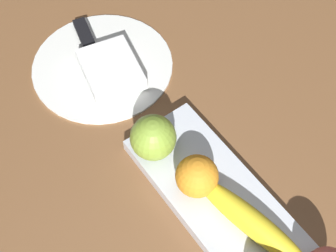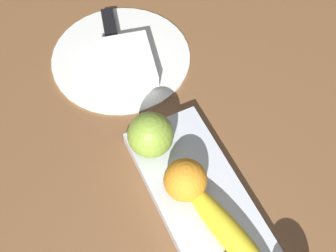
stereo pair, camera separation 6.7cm
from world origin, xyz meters
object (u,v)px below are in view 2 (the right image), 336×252
banana (230,234)px  dinner_plate (121,56)px  folded_napkin (127,62)px  knife (111,33)px  apple (151,135)px  orange_center (185,180)px

banana → dinner_plate: bearing=-10.9°
folded_napkin → knife: bearing=178.4°
dinner_plate → knife: 0.06m
apple → banana: apple is taller
banana → dinner_plate: 0.39m
apple → orange_center: bearing=9.6°
apple → knife: apple is taller
orange_center → apple: bearing=-170.4°
dinner_plate → orange_center: bearing=-3.3°
apple → folded_napkin: bearing=169.8°
banana → folded_napkin: size_ratio=1.65×
orange_center → folded_napkin: 0.27m
orange_center → knife: size_ratio=0.35×
banana → orange_center: 0.10m
apple → banana: 0.19m
apple → knife: 0.27m
apple → knife: size_ratio=0.39×
folded_napkin → dinner_plate: bearing=180.0°
orange_center → folded_napkin: (-0.27, 0.02, -0.03)m
banana → folded_napkin: banana is taller
dinner_plate → folded_napkin: (0.03, 0.00, 0.02)m
banana → dinner_plate: banana is taller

